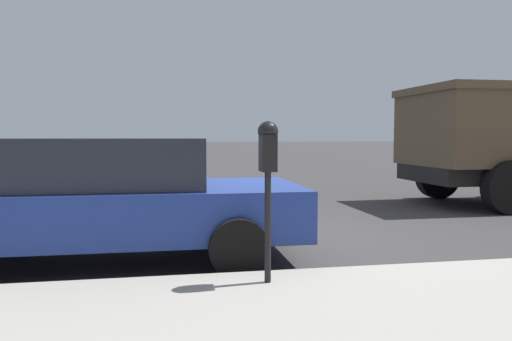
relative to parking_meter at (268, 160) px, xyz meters
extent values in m
plane|color=#3D3A3A|center=(2.60, -0.14, -1.29)|extent=(220.00, 220.00, 0.00)
cylinder|color=black|center=(0.00, 0.00, -0.63)|extent=(0.06, 0.06, 1.05)
cube|color=black|center=(0.00, 0.00, 0.06)|extent=(0.20, 0.14, 0.34)
sphere|color=black|center=(0.00, 0.00, 0.26)|extent=(0.19, 0.19, 0.19)
cube|color=#19389E|center=(0.11, 0.00, 0.02)|extent=(0.01, 0.11, 0.12)
cube|color=black|center=(0.11, 0.00, 0.14)|extent=(0.01, 0.10, 0.08)
cube|color=navy|center=(1.65, 1.60, -0.68)|extent=(1.97, 4.62, 0.58)
cube|color=#232833|center=(1.65, 1.79, -0.10)|extent=(1.73, 2.59, 0.58)
cylinder|color=black|center=(2.61, 0.17, -0.97)|extent=(0.22, 0.64, 0.64)
cylinder|color=black|center=(0.67, 0.18, -0.97)|extent=(0.22, 0.64, 0.64)
cylinder|color=black|center=(2.63, 3.03, -0.97)|extent=(0.22, 0.64, 0.64)
cylinder|color=black|center=(6.49, -7.49, -0.77)|extent=(0.30, 1.04, 1.04)
cylinder|color=black|center=(6.50, -5.56, -0.77)|extent=(0.30, 1.04, 1.04)
cylinder|color=black|center=(3.97, -5.56, -0.77)|extent=(0.30, 1.04, 1.04)
camera|label=1|loc=(-4.51, 0.95, 0.22)|focal=35.00mm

